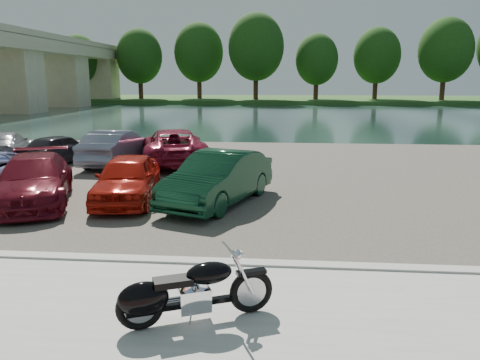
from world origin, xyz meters
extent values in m
plane|color=#595447|center=(0.00, 0.00, 0.00)|extent=(200.00, 200.00, 0.00)
cube|color=#A29F98|center=(0.00, -1.00, 0.05)|extent=(60.00, 6.00, 0.10)
cube|color=#A29F98|center=(0.00, 2.00, 0.07)|extent=(60.00, 0.30, 0.14)
cube|color=#423C36|center=(0.00, 11.00, 0.02)|extent=(60.00, 18.00, 0.04)
cube|color=#172A29|center=(0.00, 40.00, 0.00)|extent=(120.00, 40.00, 0.00)
cube|color=#2A4C1B|center=(0.00, 72.00, 0.30)|extent=(120.00, 24.00, 0.60)
cube|color=tan|center=(-28.00, 42.00, 3.60)|extent=(6.00, 4.00, 7.20)
cube|color=tan|center=(-28.00, 54.00, 3.60)|extent=(6.00, 4.00, 7.20)
cube|color=tan|center=(-28.00, 66.00, 3.60)|extent=(6.00, 4.00, 7.20)
cylinder|color=#382014|center=(-30.00, 64.60, 2.85)|extent=(0.70, 0.70, 4.50)
ellipsoid|color=#14340E|center=(-30.00, 64.60, 6.45)|extent=(6.30, 6.30, 7.56)
cylinder|color=#382014|center=(-21.00, 66.00, 3.08)|extent=(0.70, 0.70, 4.95)
ellipsoid|color=#14340E|center=(-21.00, 66.00, 7.04)|extent=(6.93, 6.93, 8.32)
cylinder|color=#382014|center=(-12.00, 67.40, 3.30)|extent=(0.70, 0.70, 5.40)
ellipsoid|color=#14340E|center=(-12.00, 67.40, 7.62)|extent=(7.56, 7.56, 9.07)
cylinder|color=#382014|center=(-3.00, 64.60, 3.52)|extent=(0.70, 0.70, 5.85)
ellipsoid|color=#14340E|center=(-3.00, 64.60, 8.21)|extent=(8.19, 8.19, 9.83)
cylinder|color=#382014|center=(6.00, 66.00, 2.85)|extent=(0.70, 0.70, 4.50)
ellipsoid|color=#14340E|center=(6.00, 66.00, 6.45)|extent=(6.30, 6.30, 7.56)
cylinder|color=#382014|center=(15.00, 67.40, 3.08)|extent=(0.70, 0.70, 4.95)
ellipsoid|color=#14340E|center=(15.00, 67.40, 7.04)|extent=(6.93, 6.93, 8.32)
cylinder|color=#382014|center=(24.00, 64.60, 3.30)|extent=(0.70, 0.70, 5.40)
ellipsoid|color=#14340E|center=(24.00, 64.60, 7.62)|extent=(7.56, 7.56, 9.07)
torus|color=black|center=(0.50, 0.09, 0.44)|extent=(0.67, 0.38, 0.68)
torus|color=black|center=(-1.02, -0.55, 0.44)|extent=(0.67, 0.38, 0.68)
cylinder|color=#B2B2B7|center=(0.50, 0.09, 0.44)|extent=(0.45, 0.23, 0.46)
cylinder|color=#B2B2B7|center=(-1.02, -0.55, 0.44)|extent=(0.45, 0.23, 0.46)
cylinder|color=silver|center=(0.41, -0.06, 0.74)|extent=(0.32, 0.17, 0.63)
cylinder|color=silver|center=(0.34, 0.13, 0.74)|extent=(0.32, 0.17, 0.63)
cylinder|color=silver|center=(0.20, -0.04, 1.13)|extent=(0.32, 0.70, 0.04)
sphere|color=silver|center=(0.29, 0.00, 1.05)|extent=(0.21, 0.21, 0.16)
sphere|color=silver|center=(0.36, 0.03, 1.05)|extent=(0.14, 0.14, 0.11)
cube|color=black|center=(0.50, 0.09, 0.75)|extent=(0.47, 0.30, 0.06)
cube|color=black|center=(-0.26, -0.23, 0.38)|extent=(1.14, 0.56, 0.08)
cube|color=silver|center=(-0.30, -0.25, 0.45)|extent=(0.54, 0.47, 0.34)
cylinder|color=silver|center=(-0.21, -0.21, 0.65)|extent=(0.30, 0.26, 0.27)
cylinder|color=silver|center=(-0.39, -0.29, 0.65)|extent=(0.30, 0.26, 0.27)
ellipsoid|color=black|center=(-0.09, -0.16, 0.82)|extent=(0.77, 0.60, 0.32)
cube|color=black|center=(-0.58, -0.37, 0.76)|extent=(0.62, 0.47, 0.10)
ellipsoid|color=black|center=(-0.97, -0.53, 0.56)|extent=(0.80, 0.59, 0.50)
cube|color=black|center=(-1.02, -0.55, 0.49)|extent=(0.44, 0.32, 0.30)
cylinder|color=silver|center=(-0.64, -0.22, 0.32)|extent=(1.05, 0.51, 0.09)
cylinder|color=silver|center=(-0.64, -0.22, 0.40)|extent=(1.05, 0.51, 0.09)
cylinder|color=#B2B2B7|center=(-0.32, -0.46, 0.23)|extent=(0.08, 0.14, 0.22)
imported|color=#5D0D19|center=(-6.16, 6.14, 0.73)|extent=(3.53, 5.14, 1.38)
imported|color=#A6150B|center=(-3.55, 6.59, 0.72)|extent=(2.12, 4.19, 1.37)
imported|color=#0E351F|center=(-0.86, 6.59, 0.79)|extent=(3.03, 4.79, 1.49)
imported|color=gray|center=(-10.97, 12.54, 0.71)|extent=(3.49, 5.01, 1.35)
imported|color=black|center=(-8.47, 12.52, 0.67)|extent=(2.57, 4.01, 1.27)
imported|color=slate|center=(-5.97, 12.49, 0.77)|extent=(1.85, 4.56, 1.47)
imported|color=maroon|center=(-3.57, 12.72, 0.80)|extent=(3.90, 5.91, 1.51)
camera|label=1|loc=(0.91, -6.43, 3.57)|focal=35.00mm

